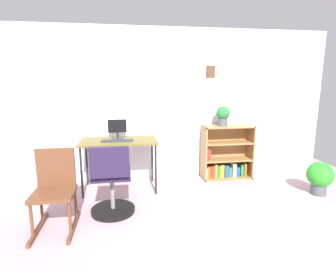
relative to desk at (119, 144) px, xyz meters
name	(u,v)px	position (x,y,z in m)	size (l,w,h in m)	color
ground_plane	(206,256)	(0.78, -1.70, -0.67)	(6.24, 6.24, 0.00)	#B48D98
wall_back	(168,105)	(0.78, 0.45, 0.50)	(5.20, 0.12, 2.35)	white
desk	(119,144)	(0.00, 0.00, 0.00)	(1.06, 0.59, 0.73)	brown
monitor	(117,129)	(-0.02, 0.10, 0.20)	(0.26, 0.17, 0.28)	#262628
keyboard	(117,141)	(-0.02, -0.07, 0.07)	(0.44, 0.13, 0.02)	#2A2E31
office_chair	(112,184)	(-0.08, -0.77, -0.30)	(0.52, 0.55, 0.86)	black
rocking_chair	(55,189)	(-0.65, -0.94, -0.24)	(0.42, 0.64, 0.84)	brown
bookshelf_low	(225,155)	(1.69, 0.26, -0.30)	(0.80, 0.30, 0.86)	olive
potted_plant_on_shelf	(223,115)	(1.60, 0.20, 0.36)	(0.21, 0.21, 0.31)	#474C51
potted_plant_floor	(320,176)	(2.73, -0.61, -0.41)	(0.35, 0.35, 0.46)	#474C51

